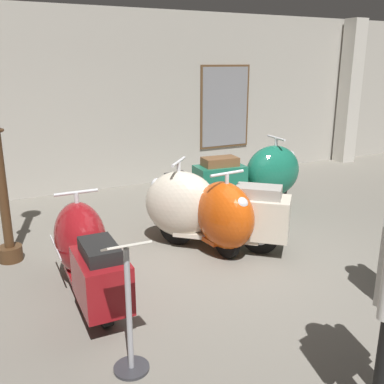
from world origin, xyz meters
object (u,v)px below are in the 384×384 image
Objects in this scene: scooter_0 at (86,251)px; scooter_3 at (257,175)px; scooter_2 at (204,209)px; scooter_1 at (211,212)px; info_stanchion at (129,318)px.

scooter_3 is at bearing -61.85° from scooter_0.
scooter_2 is at bearing -139.81° from scooter_3.
scooter_3 reaches higher than scooter_1.
info_stanchion is (-3.23, -2.97, -0.05)m from scooter_3.
scooter_3 is (1.54, 1.19, 0.03)m from scooter_1.
scooter_2 is (1.62, 0.49, 0.05)m from scooter_0.
info_stanchion is (-1.63, -1.84, -0.05)m from scooter_2.
scooter_0 is 3.61m from scooter_3.
scooter_0 is at bearing -82.42° from scooter_1.
scooter_0 is 1.69m from scooter_2.
scooter_1 is 1.63× the size of info_stanchion.
info_stanchion is (-1.69, -1.78, -0.03)m from scooter_1.
scooter_1 is at bearing -74.31° from scooter_0.
scooter_2 is 0.91× the size of scooter_3.
scooter_2 reaches higher than info_stanchion.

